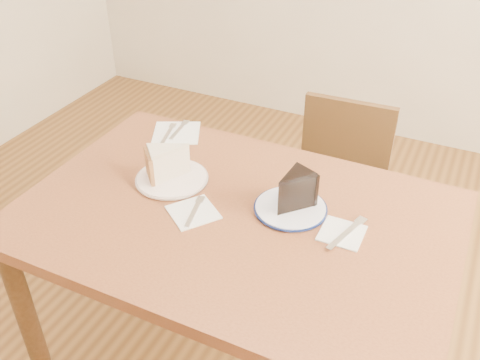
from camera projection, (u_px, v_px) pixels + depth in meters
name	position (u px, v px, depth m)	size (l,w,h in m)	color
table	(236.00, 240.00, 1.54)	(1.20, 0.80, 0.75)	#532916
chair_far	(333.00, 200.00, 2.03)	(0.42, 0.42, 0.81)	#33200F
plate_cream	(172.00, 179.00, 1.61)	(0.21, 0.21, 0.01)	white
plate_navy	(290.00, 208.00, 1.49)	(0.20, 0.20, 0.01)	white
carrot_cake	(171.00, 163.00, 1.59)	(0.08, 0.12, 0.09)	beige
chocolate_cake	(292.00, 193.00, 1.46)	(0.08, 0.11, 0.10)	black
napkin_cream	(193.00, 212.00, 1.48)	(0.12, 0.12, 0.00)	white
napkin_navy	(342.00, 233.00, 1.41)	(0.11, 0.11, 0.00)	white
napkin_spare	(176.00, 133.00, 1.85)	(0.16, 0.16, 0.00)	white
fork_cream	(194.00, 212.00, 1.48)	(0.01, 0.14, 0.00)	silver
knife_navy	(346.00, 233.00, 1.40)	(0.02, 0.17, 0.00)	silver
fork_spare	(179.00, 130.00, 1.86)	(0.01, 0.14, 0.00)	silver
knife_spare	(167.00, 135.00, 1.83)	(0.01, 0.16, 0.00)	silver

